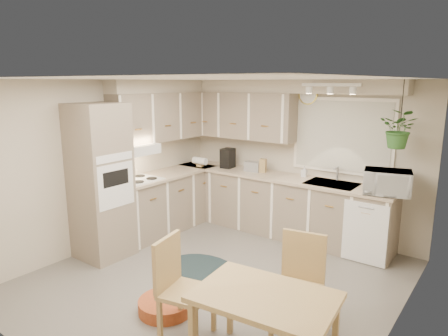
{
  "coord_description": "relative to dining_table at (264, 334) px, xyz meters",
  "views": [
    {
      "loc": [
        2.76,
        -3.56,
        2.36
      ],
      "look_at": [
        -0.29,
        0.55,
        1.26
      ],
      "focal_mm": 32.0,
      "sensor_mm": 36.0,
      "label": 1
    }
  ],
  "objects": [
    {
      "name": "base_cab_left",
      "position": [
        -2.99,
        1.91,
        0.1
      ],
      "size": [
        0.6,
        1.85,
        0.9
      ],
      "primitive_type": "cube",
      "color": "gray",
      "rests_on": "floor"
    },
    {
      "name": "upper_cab_back",
      "position": [
        -2.29,
        2.96,
        1.47
      ],
      "size": [
        2.0,
        0.35,
        0.75
      ],
      "primitive_type": "cube",
      "color": "gray",
      "rests_on": "wall_back"
    },
    {
      "name": "chair_left",
      "position": [
        -0.82,
        -0.02,
        0.13
      ],
      "size": [
        0.54,
        0.54,
        0.97
      ],
      "primitive_type": "cube",
      "rotation": [
        0.0,
        0.0,
        -1.36
      ],
      "color": "tan",
      "rests_on": "floor"
    },
    {
      "name": "cooktop",
      "position": [
        -2.97,
        1.33,
        0.59
      ],
      "size": [
        0.52,
        0.58,
        0.02
      ],
      "primitive_type": "cube",
      "color": "white",
      "rests_on": "counter_left"
    },
    {
      "name": "soffit_back",
      "position": [
        -1.49,
        2.98,
        1.95
      ],
      "size": [
        3.6,
        0.3,
        0.2
      ],
      "primitive_type": "cube",
      "color": "#C1B59F",
      "rests_on": "wall_back"
    },
    {
      "name": "counter_left",
      "position": [
        -2.98,
        1.91,
        0.57
      ],
      "size": [
        0.64,
        1.89,
        0.04
      ],
      "primitive_type": "cube",
      "color": "tan",
      "rests_on": "base_cab_left"
    },
    {
      "name": "wall_back",
      "position": [
        -1.29,
        3.13,
        0.85
      ],
      "size": [
        4.0,
        0.04,
        2.4
      ],
      "primitive_type": "cube",
      "color": "#C1B59F",
      "rests_on": "floor"
    },
    {
      "name": "wall_left",
      "position": [
        -3.29,
        1.03,
        0.85
      ],
      "size": [
        0.04,
        4.2,
        2.4
      ],
      "primitive_type": "cube",
      "color": "#C1B59F",
      "rests_on": "floor"
    },
    {
      "name": "dishwasher_front",
      "position": [
        0.01,
        2.52,
        0.07
      ],
      "size": [
        0.58,
        0.02,
        0.83
      ],
      "primitive_type": "cube",
      "color": "white",
      "rests_on": "base_cab_back"
    },
    {
      "name": "oven_stack",
      "position": [
        -2.97,
        0.66,
        0.7
      ],
      "size": [
        0.65,
        0.65,
        2.1
      ],
      "primitive_type": "cube",
      "color": "gray",
      "rests_on": "floor"
    },
    {
      "name": "track_light_bar",
      "position": [
        -0.59,
        2.58,
        1.98
      ],
      "size": [
        0.8,
        0.04,
        0.04
      ],
      "primitive_type": "cube",
      "color": "white",
      "rests_on": "ceiling"
    },
    {
      "name": "coffee_maker",
      "position": [
        -2.44,
        2.83,
        0.75
      ],
      "size": [
        0.21,
        0.24,
        0.33
      ],
      "primitive_type": "cube",
      "rotation": [
        0.0,
        0.0,
        0.09
      ],
      "color": "black",
      "rests_on": "counter_back"
    },
    {
      "name": "soffit_left",
      "position": [
        -3.14,
        2.03,
        1.95
      ],
      "size": [
        0.3,
        2.0,
        0.2
      ],
      "primitive_type": "cube",
      "color": "#C1B59F",
      "rests_on": "wall_left"
    },
    {
      "name": "dining_table",
      "position": [
        0.0,
        0.0,
        0.0
      ],
      "size": [
        1.19,
        0.86,
        0.7
      ],
      "primitive_type": "cube",
      "rotation": [
        0.0,
        0.0,
        0.11
      ],
      "color": "tan",
      "rests_on": "floor"
    },
    {
      "name": "toaster",
      "position": [
        -1.94,
        2.85,
        0.67
      ],
      "size": [
        0.28,
        0.18,
        0.16
      ],
      "primitive_type": "cube",
      "rotation": [
        0.0,
        0.0,
        0.12
      ],
      "color": "#9FA1A7",
      "rests_on": "counter_back"
    },
    {
      "name": "wall_clock",
      "position": [
        -1.14,
        3.1,
        1.83
      ],
      "size": [
        0.3,
        0.03,
        0.3
      ],
      "primitive_type": "cylinder",
      "rotation": [
        1.57,
        0.0,
        0.0
      ],
      "color": "#ECD253",
      "rests_on": "wall_back"
    },
    {
      "name": "range_hood",
      "position": [
        -2.99,
        1.33,
        1.05
      ],
      "size": [
        0.4,
        0.6,
        0.14
      ],
      "primitive_type": "cube",
      "color": "white",
      "rests_on": "upper_cab_left"
    },
    {
      "name": "microwave",
      "position": [
        0.18,
        2.73,
        0.78
      ],
      "size": [
        0.64,
        0.46,
        0.39
      ],
      "primitive_type": "imported",
      "rotation": [
        0.0,
        0.0,
        0.26
      ],
      "color": "white",
      "rests_on": "counter_back"
    },
    {
      "name": "wall_front",
      "position": [
        -1.29,
        -1.07,
        0.85
      ],
      "size": [
        4.0,
        0.04,
        2.4
      ],
      "primitive_type": "cube",
      "color": "#C1B59F",
      "rests_on": "floor"
    },
    {
      "name": "soap_bottle",
      "position": [
        -1.1,
        2.98,
        0.63
      ],
      "size": [
        0.09,
        0.18,
        0.08
      ],
      "primitive_type": "imported",
      "rotation": [
        0.0,
        0.0,
        0.09
      ],
      "color": "white",
      "rests_on": "counter_back"
    },
    {
      "name": "base_cab_back",
      "position": [
        -1.49,
        2.83,
        0.1
      ],
      "size": [
        3.6,
        0.6,
        0.9
      ],
      "primitive_type": "cube",
      "color": "gray",
      "rests_on": "floor"
    },
    {
      "name": "upper_cab_left",
      "position": [
        -3.12,
        2.03,
        1.47
      ],
      "size": [
        0.35,
        2.0,
        0.75
      ],
      "primitive_type": "cube",
      "color": "gray",
      "rests_on": "wall_left"
    },
    {
      "name": "floor",
      "position": [
        -1.29,
        1.03,
        -0.35
      ],
      "size": [
        4.2,
        4.2,
        0.0
      ],
      "primitive_type": "plane",
      "color": "#656059",
      "rests_on": "ground"
    },
    {
      "name": "wall_right",
      "position": [
        0.71,
        1.03,
        0.85
      ],
      "size": [
        0.04,
        4.2,
        2.4
      ],
      "primitive_type": "cube",
      "color": "#C1B59F",
      "rests_on": "floor"
    },
    {
      "name": "braided_rug",
      "position": [
        -1.5,
        0.99,
        -0.35
      ],
      "size": [
        1.6,
        1.44,
        0.01
      ],
      "primitive_type": "ellipsoid",
      "rotation": [
        0.0,
        0.0,
        -0.43
      ],
      "color": "black",
      "rests_on": "floor"
    },
    {
      "name": "chair_back",
      "position": [
        -0.02,
        0.63,
        0.13
      ],
      "size": [
        0.53,
        0.53,
        0.96
      ],
      "primitive_type": "cube",
      "rotation": [
        0.0,
        0.0,
        3.33
      ],
      "color": "tan",
      "rests_on": "floor"
    },
    {
      "name": "knife_block",
      "position": [
        -1.77,
        2.88,
        0.7
      ],
      "size": [
        0.12,
        0.12,
        0.22
      ],
      "primitive_type": "cube",
      "rotation": [
        0.0,
        0.0,
        0.25
      ],
      "color": "tan",
      "rests_on": "counter_back"
    },
    {
      "name": "pet_bed",
      "position": [
        -1.29,
        0.15,
        -0.29
      ],
      "size": [
        0.74,
        0.74,
        0.13
      ],
      "primitive_type": "cylinder",
      "rotation": [
        0.0,
        0.0,
        -0.37
      ],
      "color": "#A74621",
      "rests_on": "floor"
    },
    {
      "name": "window_frame",
      "position": [
        -0.59,
        3.11,
        1.25
      ],
      "size": [
        1.5,
        0.02,
        1.1
      ],
      "primitive_type": "cube",
      "color": "white",
      "rests_on": "wall_back"
    },
    {
      "name": "hanging_plant",
      "position": [
        0.28,
        2.73,
        1.39
      ],
      "size": [
        0.49,
        0.54,
        0.38
      ],
      "primitive_type": "imported",
      "rotation": [
        0.0,
        0.0,
        -0.12
      ],
      "color": "#2F6127",
      "rests_on": "ceiling"
    },
    {
      "name": "ceiling",
      "position": [
        -1.29,
        1.03,
        2.05
      ],
      "size": [
        4.2,
        4.2,
        0.0
      ],
      "primitive_type": "plane",
      "color": "white",
      "rests_on": "wall_back"
    },
    {
      "name": "sink",
      "position": [
        -0.59,
        2.83,
        0.55
      ],
      "size": [
        0.7,
        0.48,
        0.1
      ],
      "primitive_type": "cube",
      "color": "#9FA1A7",
      "rests_on": "counter_back"
    },
    {
      "name": "wall_oven_face",
      "position": [
        -2.65,
        0.66,
        0.7
      ],
      "size": [
        0.02,
        0.56,
        0.58
      ],
      "primitive_type": "cube",
      "color": "white",
      "rests_on": "oven_stack"
    },
    {
      "name": "window_blinds",
      "position": [
        -0.59,
        3.1,
        1.25
      ],
      "size": [
        1.4,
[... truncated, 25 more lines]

